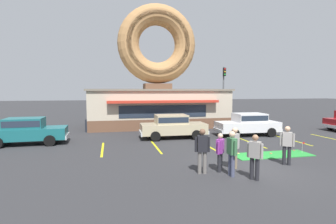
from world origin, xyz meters
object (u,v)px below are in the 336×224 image
object	(u,v)px
car_teal	(27,130)
pedestrian_blue_sweater_man	(220,151)
pedestrian_crossing_woman	(232,151)
trash_bin	(89,126)
pedestrian_clipboard_woman	(255,155)
traffic_light_pole	(224,86)
car_champagne	(173,125)
pedestrian_beanie_man	(202,149)
golf_ball	(261,156)
pedestrian_leather_jacket_man	(235,146)
putting_flag_pin	(303,145)
pedestrian_hooded_kid	(287,143)
car_white	(248,123)

from	to	relation	value
car_teal	pedestrian_blue_sweater_man	distance (m)	11.82
pedestrian_crossing_woman	trash_bin	xyz separation A→B (m)	(-6.10, 12.18, -0.46)
pedestrian_clipboard_woman	traffic_light_pole	xyz separation A→B (m)	(7.13, 18.42, 2.79)
car_champagne	pedestrian_beanie_man	distance (m)	7.70
golf_ball	pedestrian_leather_jacket_man	xyz separation A→B (m)	(-2.18, -1.49, 0.91)
pedestrian_beanie_man	pedestrian_blue_sweater_man	bearing A→B (deg)	8.01
putting_flag_pin	car_teal	world-z (taller)	car_teal
putting_flag_pin	traffic_light_pole	xyz separation A→B (m)	(2.49, 15.28, 3.27)
pedestrian_blue_sweater_man	pedestrian_crossing_woman	size ratio (longest dim) A/B	0.90
pedestrian_crossing_woman	pedestrian_beanie_man	bearing A→B (deg)	152.27
putting_flag_pin	pedestrian_blue_sweater_man	xyz separation A→B (m)	(-5.46, -1.94, 0.41)
pedestrian_beanie_man	traffic_light_pole	bearing A→B (deg)	63.23
putting_flag_pin	trash_bin	bearing A→B (deg)	139.77
car_teal	pedestrian_beanie_man	xyz separation A→B (m)	(8.39, -7.56, 0.12)
putting_flag_pin	pedestrian_hooded_kid	bearing A→B (deg)	-142.76
pedestrian_beanie_man	trash_bin	world-z (taller)	pedestrian_beanie_man
pedestrian_beanie_man	car_white	bearing A→B (deg)	50.49
pedestrian_clipboard_woman	car_white	bearing A→B (deg)	61.91
pedestrian_hooded_kid	pedestrian_crossing_woman	world-z (taller)	pedestrian_crossing_woman
car_champagne	pedestrian_blue_sweater_man	world-z (taller)	car_champagne
pedestrian_hooded_kid	pedestrian_clipboard_woman	world-z (taller)	pedestrian_hooded_kid
golf_ball	pedestrian_beanie_man	distance (m)	4.19
car_white	pedestrian_crossing_woman	distance (m)	9.59
putting_flag_pin	pedestrian_clipboard_woman	world-z (taller)	pedestrian_clipboard_woman
car_teal	pedestrian_clipboard_woman	size ratio (longest dim) A/B	2.78
pedestrian_beanie_man	pedestrian_crossing_woman	bearing A→B (deg)	-27.73
pedestrian_leather_jacket_man	pedestrian_blue_sweater_man	bearing A→B (deg)	-167.03
car_white	pedestrian_clipboard_woman	distance (m)	9.76
car_white	pedestrian_crossing_woman	xyz separation A→B (m)	(-5.22, -8.04, 0.09)
putting_flag_pin	pedestrian_hooded_kid	distance (m)	2.86
car_teal	car_white	size ratio (longest dim) A/B	1.00
golf_ball	pedestrian_beanie_man	xyz separation A→B (m)	(-3.68, -1.77, 0.94)
car_champagne	traffic_light_pole	distance (m)	12.92
pedestrian_clipboard_woman	pedestrian_crossing_woman	world-z (taller)	pedestrian_crossing_woman
car_champagne	pedestrian_clipboard_woman	bearing A→B (deg)	-83.76
car_teal	car_white	world-z (taller)	same
putting_flag_pin	pedestrian_blue_sweater_man	bearing A→B (deg)	-160.47
pedestrian_clipboard_woman	trash_bin	distance (m)	14.43
car_champagne	pedestrian_leather_jacket_man	xyz separation A→B (m)	(0.85, -7.39, 0.09)
car_teal	pedestrian_clipboard_woman	world-z (taller)	pedestrian_clipboard_woman
golf_ball	pedestrian_leather_jacket_man	world-z (taller)	pedestrian_leather_jacket_man
car_white	traffic_light_pole	size ratio (longest dim) A/B	0.79
car_champagne	trash_bin	xyz separation A→B (m)	(-5.77, 4.00, -0.37)
golf_ball	traffic_light_pole	bearing A→B (deg)	71.99
traffic_light_pole	pedestrian_blue_sweater_man	bearing A→B (deg)	-114.79
putting_flag_pin	pedestrian_blue_sweater_man	size ratio (longest dim) A/B	0.36
car_white	pedestrian_crossing_woman	bearing A→B (deg)	-122.99
pedestrian_hooded_kid	pedestrian_beanie_man	bearing A→B (deg)	-175.08
putting_flag_pin	pedestrian_leather_jacket_man	size ratio (longest dim) A/B	0.32
pedestrian_hooded_kid	traffic_light_pole	distance (m)	17.84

